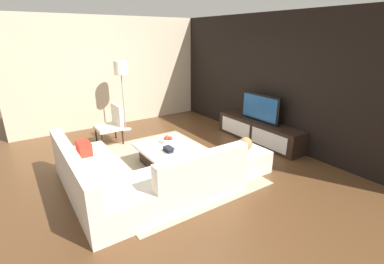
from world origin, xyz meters
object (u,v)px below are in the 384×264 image
floor_lamp (121,72)px  television (260,108)px  sectional_couch (133,179)px  decorative_ball (246,144)px  media_console (258,131)px  coffee_table (168,155)px  fruit_bowl (168,140)px  ottoman (244,160)px  book_stack (168,149)px  accent_chair_near (112,122)px

floor_lamp → television: bearing=41.5°
sectional_couch → decorative_ball: sectional_couch is taller
media_console → coffee_table: size_ratio=2.09×
media_console → floor_lamp: size_ratio=1.26×
fruit_bowl → decorative_ball: bearing=39.3°
coffee_table → sectional_couch: bearing=-57.4°
ottoman → decorative_ball: (0.00, 0.00, 0.32)m
floor_lamp → decorative_ball: (3.37, 0.95, -0.97)m
sectional_couch → decorative_ball: size_ratio=10.08×
decorative_ball → book_stack: size_ratio=1.09×
accent_chair_near → sectional_couch: bearing=-19.7°
sectional_couch → fruit_bowl: size_ratio=8.49×
fruit_bowl → coffee_table: bearing=-29.2°
decorative_ball → book_stack: bearing=-122.7°
fruit_bowl → decorative_ball: (1.14, 0.93, 0.08)m
fruit_bowl → decorative_ball: 1.48m
floor_lamp → fruit_bowl: size_ratio=6.25×
coffee_table → accent_chair_near: 1.80m
sectional_couch → book_stack: bearing=115.0°
coffee_table → floor_lamp: floor_lamp is taller
television → ottoman: 1.65m
floor_lamp → decorative_ball: floor_lamp is taller
floor_lamp → book_stack: (2.63, -0.20, -1.06)m
ottoman → fruit_bowl: 1.49m
accent_chair_near → ottoman: 3.08m
coffee_table → accent_chair_near: size_ratio=1.22×
media_console → television: bearing=90.0°
ottoman → coffee_table: bearing=-133.0°
decorative_ball → fruit_bowl: bearing=-140.7°
sectional_couch → decorative_ball: 2.04m
coffee_table → accent_chair_near: (-1.71, -0.47, 0.29)m
television → book_stack: television is taller
accent_chair_near → fruit_bowl: accent_chair_near is taller
television → sectional_couch: 3.34m
fruit_bowl → television: bearing=82.8°
coffee_table → fruit_bowl: fruit_bowl is taller
media_console → coffee_table: 2.30m
sectional_couch → book_stack: (-0.39, 0.84, 0.15)m
television → ottoman: (0.86, -1.26, -0.61)m
coffee_table → media_console: bearing=87.5°
coffee_table → floor_lamp: bearing=178.1°
sectional_couch → floor_lamp: floor_lamp is taller
ottoman → decorative_ball: bearing=0.0°
fruit_bowl → ottoman: bearing=39.3°
television → fruit_bowl: 2.25m
media_console → book_stack: bearing=-87.1°
coffee_table → book_stack: size_ratio=4.88×
media_console → fruit_bowl: bearing=-97.2°
sectional_couch → fruit_bowl: sectional_couch is taller
media_console → floor_lamp: floor_lamp is taller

